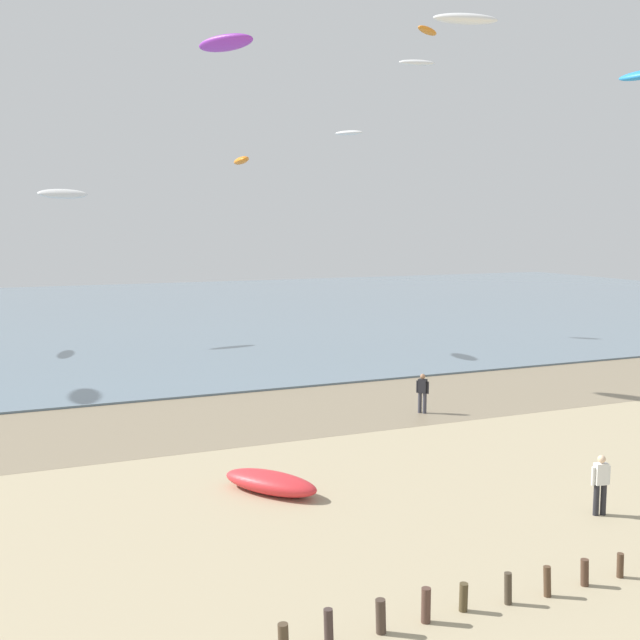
{
  "coord_description": "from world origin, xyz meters",
  "views": [
    {
      "loc": [
        -4.81,
        -6.57,
        8.03
      ],
      "look_at": [
        3.48,
        12.73,
        5.43
      ],
      "focal_mm": 43.54,
      "sensor_mm": 36.0,
      "label": 1
    }
  ],
  "objects": [
    {
      "name": "groyne_mid",
      "position": [
        6.69,
        6.23,
        0.33
      ],
      "size": [
        14.57,
        0.35,
        0.74
      ],
      "color": "#483929",
      "rests_on": "ground"
    },
    {
      "name": "kite_aloft_3",
      "position": [
        19.48,
        44.69,
        14.52
      ],
      "size": [
        1.96,
        1.98,
        0.37
      ],
      "primitive_type": "ellipsoid",
      "rotation": [
        0.06,
        0.0,
        5.49
      ],
      "color": "white"
    },
    {
      "name": "kite_aloft_4",
      "position": [
        14.39,
        22.44,
        16.69
      ],
      "size": [
        3.02,
        1.63,
        0.6
      ],
      "primitive_type": "ellipsoid",
      "rotation": [
        -0.16,
        0.0,
        2.9
      ],
      "color": "white"
    },
    {
      "name": "sea",
      "position": [
        0.0,
        63.29,
        0.05
      ],
      "size": [
        160.0,
        70.0,
        0.1
      ],
      "primitive_type": "cube",
      "color": "slate",
      "rests_on": "ground"
    },
    {
      "name": "kite_aloft_7",
      "position": [
        0.02,
        47.73,
        10.02
      ],
      "size": [
        3.39,
        1.67,
        0.93
      ],
      "primitive_type": "ellipsoid",
      "rotation": [
        0.47,
        0.0,
        0.16
      ],
      "color": "white"
    },
    {
      "name": "kite_aloft_2",
      "position": [
        6.32,
        30.95,
        16.74
      ],
      "size": [
        2.78,
        3.71,
        0.88
      ],
      "primitive_type": "ellipsoid",
      "rotation": [
        -0.31,
        0.0,
        5.21
      ],
      "color": "purple"
    },
    {
      "name": "kite_aloft_9",
      "position": [
        19.19,
        34.73,
        17.53
      ],
      "size": [
        2.32,
        1.24,
        0.5
      ],
      "primitive_type": "ellipsoid",
      "rotation": [
        0.22,
        0.0,
        6.06
      ],
      "color": "white"
    },
    {
      "name": "wet_sand_strip",
      "position": [
        0.0,
        23.95,
        0.0
      ],
      "size": [
        120.0,
        8.68,
        0.01
      ],
      "primitive_type": "cube",
      "color": "#84755B",
      "rests_on": "ground"
    },
    {
      "name": "grounded_kite",
      "position": [
        2.69,
        14.68,
        0.32
      ],
      "size": [
        2.81,
        3.29,
        0.64
      ],
      "primitive_type": "ellipsoid",
      "rotation": [
        0.0,
        0.0,
        5.33
      ],
      "color": "red",
      "rests_on": "ground"
    },
    {
      "name": "person_mid_beach",
      "position": [
        10.5,
        9.39,
        0.92
      ],
      "size": [
        0.56,
        0.28,
        1.71
      ],
      "color": "#232328",
      "rests_on": "ground"
    },
    {
      "name": "kite_aloft_6",
      "position": [
        24.24,
        42.06,
        21.45
      ],
      "size": [
        2.69,
        2.32,
        0.52
      ],
      "primitive_type": "ellipsoid",
      "rotation": [
        -0.1,
        0.0,
        3.78
      ],
      "color": "orange"
    },
    {
      "name": "person_nearest_camera",
      "position": [
        12.0,
        21.47,
        0.92
      ],
      "size": [
        0.4,
        0.47,
        1.71
      ],
      "color": "#383842",
      "rests_on": "ground"
    },
    {
      "name": "kite_aloft_1",
      "position": [
        9.89,
        39.9,
        11.92
      ],
      "size": [
        1.37,
        2.84,
        0.65
      ],
      "primitive_type": "ellipsoid",
      "rotation": [
        -0.26,
        0.0,
        1.41
      ],
      "color": "orange"
    }
  ]
}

